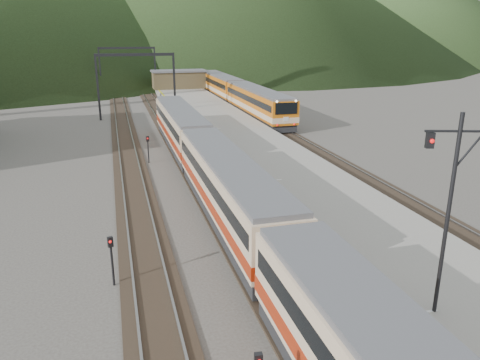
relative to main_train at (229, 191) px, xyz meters
name	(u,v)px	position (x,y,z in m)	size (l,w,h in m)	color
track_main	(178,142)	(0.00, 20.58, -1.79)	(2.60, 200.00, 0.23)	black
track_far	(126,146)	(-5.00, 20.58, -1.79)	(2.60, 200.00, 0.23)	black
track_second	(288,136)	(11.50, 20.58, -1.79)	(2.60, 200.00, 0.23)	black
platform	(239,139)	(5.60, 18.58, -1.36)	(8.00, 100.00, 1.00)	gray
gantry_near	(136,73)	(-2.85, 35.58, 3.73)	(9.55, 0.25, 8.00)	black
gantry_far	(128,61)	(-2.85, 60.58, 3.73)	(9.55, 0.25, 8.00)	black
station_shed	(179,79)	(5.60, 58.58, 0.71)	(9.40, 4.40, 3.10)	brown
main_train	(229,191)	(0.00, 0.00, 0.00)	(2.67, 54.84, 3.26)	beige
second_train	(237,93)	(11.50, 41.53, 0.18)	(2.97, 40.40, 3.62)	#C86310
signal_mast	(451,196)	(4.48, -12.24, 3.46)	(2.13, 0.77, 7.10)	black
short_signal_b	(148,146)	(-3.40, 14.03, -0.40)	(0.26, 0.22, 2.27)	black
short_signal_c	(111,254)	(-6.52, -5.62, -0.40)	(0.26, 0.21, 2.27)	black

